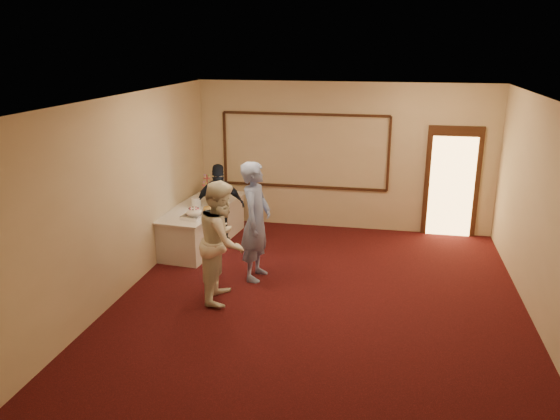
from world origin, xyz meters
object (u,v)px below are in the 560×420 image
object	(u,v)px
cupcake_stand	(207,185)
plate_stack_a	(196,202)
plate_stack_b	(211,197)
man	(256,221)
woman	(222,241)
pavlova_tray	(194,214)
tart	(210,209)
buffet_table	(202,225)
guest	(220,205)

from	to	relation	value
cupcake_stand	plate_stack_a	xyz separation A→B (m)	(0.12, -1.01, -0.06)
plate_stack_b	man	distance (m)	2.13
cupcake_stand	woman	world-z (taller)	woman
man	woman	bearing A→B (deg)	164.74
plate_stack_b	man	bearing A→B (deg)	-51.54
pavlova_tray	tart	xyz separation A→B (m)	(0.12, 0.49, -0.05)
buffet_table	plate_stack_b	size ratio (longest dim) A/B	13.76
plate_stack_a	man	xyz separation A→B (m)	(1.48, -1.29, 0.12)
pavlova_tray	guest	distance (m)	0.82
tart	cupcake_stand	bearing A→B (deg)	110.34
tart	plate_stack_a	bearing A→B (deg)	146.67
pavlova_tray	plate_stack_a	distance (m)	0.74
pavlova_tray	man	xyz separation A→B (m)	(1.27, -0.58, 0.13)
pavlova_tray	guest	size ratio (longest dim) A/B	0.33
man	woman	distance (m)	0.89
buffet_table	pavlova_tray	distance (m)	0.88
buffet_table	woman	size ratio (longest dim) A/B	1.37
cupcake_stand	man	world-z (taller)	man
plate_stack_b	woman	bearing A→B (deg)	-67.91
pavlova_tray	guest	bearing A→B (deg)	74.13
man	tart	bearing A→B (deg)	51.93
buffet_table	woman	world-z (taller)	woman
buffet_table	plate_stack_a	world-z (taller)	plate_stack_a
cupcake_stand	plate_stack_a	distance (m)	1.02
guest	plate_stack_b	bearing A→B (deg)	-57.33
cupcake_stand	guest	bearing A→B (deg)	-59.00
buffet_table	pavlova_tray	size ratio (longest dim) A/B	4.84
man	woman	xyz separation A→B (m)	(-0.31, -0.83, -0.06)
buffet_table	pavlova_tray	bearing A→B (deg)	-80.03
tart	man	bearing A→B (deg)	-43.00
tart	plate_stack_b	bearing A→B (deg)	106.49
buffet_table	cupcake_stand	world-z (taller)	cupcake_stand
buffet_table	guest	size ratio (longest dim) A/B	1.58
cupcake_stand	man	distance (m)	2.80
man	plate_stack_a	bearing A→B (deg)	53.92
buffet_table	man	xyz separation A→B (m)	(1.40, -1.32, 0.59)
woman	guest	world-z (taller)	woman
tart	man	world-z (taller)	man
cupcake_stand	woman	distance (m)	3.39
pavlova_tray	plate_stack_b	distance (m)	1.08
pavlova_tray	plate_stack_a	xyz separation A→B (m)	(-0.22, 0.71, 0.01)
pavlova_tray	woman	distance (m)	1.71
woman	pavlova_tray	bearing A→B (deg)	28.18
plate_stack_a	guest	world-z (taller)	guest
cupcake_stand	pavlova_tray	bearing A→B (deg)	-78.98
buffet_table	plate_stack_b	xyz separation A→B (m)	(0.08, 0.34, 0.46)
plate_stack_b	woman	size ratio (longest dim) A/B	0.10
plate_stack_a	man	bearing A→B (deg)	-41.00
woman	guest	xyz separation A→B (m)	(-0.73, 2.20, -0.12)
buffet_table	tart	bearing A→B (deg)	-45.52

